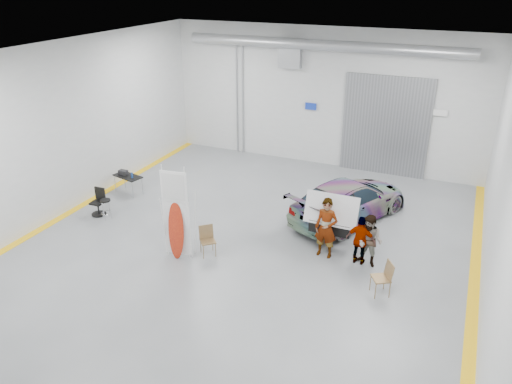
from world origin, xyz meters
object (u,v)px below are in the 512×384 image
at_px(folding_chair_far, 380,284).
at_px(person_b, 370,241).
at_px(sedan_car, 349,200).
at_px(shop_stool, 106,209).
at_px(surfboard_display, 175,222).
at_px(person_c, 361,240).
at_px(folding_chair_near, 208,246).
at_px(work_table, 127,176).
at_px(office_chair, 99,203).
at_px(person_a, 326,228).

bearing_deg(folding_chair_far, person_b, 173.39).
distance_m(sedan_car, shop_stool, 8.57).
bearing_deg(person_b, surfboard_display, -145.56).
bearing_deg(sedan_car, folding_chair_far, 139.46).
bearing_deg(folding_chair_far, shop_stool, -125.23).
distance_m(person_b, person_c, 0.26).
bearing_deg(surfboard_display, folding_chair_far, -2.39).
distance_m(folding_chair_far, shop_stool, 9.76).
relative_size(folding_chair_near, folding_chair_far, 0.96).
height_order(work_table, office_chair, office_chair).
xyz_separation_m(person_b, surfboard_display, (-5.47, -1.91, 0.40)).
distance_m(person_a, surfboard_display, 4.56).
distance_m(sedan_car, person_b, 3.05).
height_order(person_a, person_c, person_a).
xyz_separation_m(surfboard_display, folding_chair_near, (0.81, 0.51, -0.93)).
relative_size(folding_chair_near, work_table, 0.74).
bearing_deg(person_a, folding_chair_near, -153.30).
xyz_separation_m(person_b, folding_chair_far, (0.62, -1.33, -0.51)).
xyz_separation_m(surfboard_display, office_chair, (-4.13, 1.39, -0.79)).
height_order(person_c, shop_stool, person_c).
height_order(person_a, work_table, person_a).
height_order(person_a, person_b, person_a).
xyz_separation_m(person_b, work_table, (-9.83, 1.45, -0.09)).
xyz_separation_m(person_c, shop_stool, (-8.86, -0.70, -0.41)).
relative_size(person_a, work_table, 1.52).
xyz_separation_m(sedan_car, folding_chair_near, (-3.37, -4.17, -0.42)).
bearing_deg(person_a, work_table, 174.21).
height_order(person_b, office_chair, person_b).
xyz_separation_m(sedan_car, person_c, (1.03, -2.77, 0.06)).
height_order(sedan_car, work_table, sedan_car).
height_order(person_b, folding_chair_far, person_b).
bearing_deg(person_b, folding_chair_near, -148.06).
xyz_separation_m(shop_stool, office_chair, (-0.48, 0.18, 0.06)).
height_order(shop_stool, work_table, work_table).
distance_m(sedan_car, work_table, 8.64).
bearing_deg(sedan_car, office_chair, 46.07).
distance_m(person_a, office_chair, 8.30).
xyz_separation_m(sedan_car, shop_stool, (-7.83, -3.47, -0.35)).
xyz_separation_m(person_a, folding_chair_near, (-3.33, -1.40, -0.67)).
bearing_deg(shop_stool, folding_chair_near, -8.88).
relative_size(sedan_car, person_c, 3.18).
distance_m(sedan_car, folding_chair_near, 5.37).
xyz_separation_m(surfboard_display, folding_chair_far, (6.09, 0.58, -0.92)).
height_order(sedan_car, folding_chair_far, sedan_car).
bearing_deg(person_b, person_c, -164.76).
relative_size(person_c, folding_chair_near, 1.66).
distance_m(folding_chair_near, office_chair, 5.02).
relative_size(person_a, person_b, 1.18).
xyz_separation_m(person_a, work_table, (-8.50, 1.45, -0.23)).
relative_size(person_a, office_chair, 1.97).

